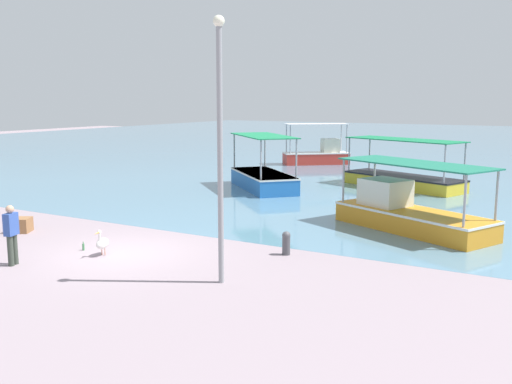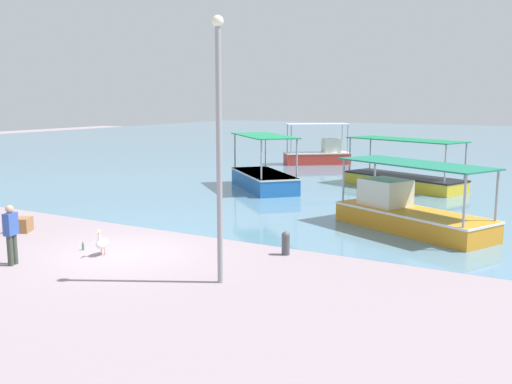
{
  "view_description": "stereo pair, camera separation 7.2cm",
  "coord_description": "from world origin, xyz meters",
  "views": [
    {
      "loc": [
        11.64,
        -12.35,
        4.56
      ],
      "look_at": [
        1.21,
        5.97,
        1.11
      ],
      "focal_mm": 40.0,
      "sensor_mm": 36.0,
      "label": 1
    },
    {
      "loc": [
        11.7,
        -12.32,
        4.56
      ],
      "look_at": [
        1.21,
        5.97,
        1.11
      ],
      "focal_mm": 40.0,
      "sensor_mm": 36.0,
      "label": 2
    }
  ],
  "objects": [
    {
      "name": "cargo_crate",
      "position": [
        -4.97,
        0.36,
        0.25
      ],
      "size": [
        0.86,
        0.86,
        0.5
      ],
      "primitive_type": "cube",
      "rotation": [
        0.0,
        0.0,
        3.65
      ],
      "color": "#94653E",
      "rests_on": "ground"
    },
    {
      "name": "fishing_boat_far_left",
      "position": [
        6.55,
        7.39,
        0.64
      ],
      "size": [
        6.05,
        4.23,
        2.39
      ],
      "color": "orange",
      "rests_on": "harbor_water"
    },
    {
      "name": "ground",
      "position": [
        0.0,
        0.0,
        0.0
      ],
      "size": [
        120.0,
        120.0,
        0.0
      ],
      "primitive_type": "plane",
      "color": "gray"
    },
    {
      "name": "mooring_bollard",
      "position": [
        4.32,
        2.31,
        0.38
      ],
      "size": [
        0.25,
        0.25,
        0.71
      ],
      "color": "#47474C",
      "rests_on": "ground"
    },
    {
      "name": "fishing_boat_near_left",
      "position": [
        -4.39,
        24.7,
        0.7
      ],
      "size": [
        4.54,
        4.06,
        2.84
      ],
      "color": "red",
      "rests_on": "harbor_water"
    },
    {
      "name": "fishing_boat_far_right",
      "position": [
        -2.32,
        12.91,
        0.58
      ],
      "size": [
        5.33,
        5.2,
        2.74
      ],
      "color": "blue",
      "rests_on": "harbor_water"
    },
    {
      "name": "glass_bottle",
      "position": [
        -1.27,
        -0.31,
        0.11
      ],
      "size": [
        0.07,
        0.07,
        0.27
      ],
      "color": "#3F7F4C",
      "rests_on": "ground"
    },
    {
      "name": "harbor_water",
      "position": [
        0.0,
        48.0,
        0.0
      ],
      "size": [
        110.0,
        90.0,
        0.0
      ],
      "primitive_type": "cube",
      "color": "#57829B",
      "rests_on": "ground"
    },
    {
      "name": "fishing_boat_center",
      "position": [
        3.79,
        16.84,
        0.5
      ],
      "size": [
        6.75,
        4.23,
        2.52
      ],
      "color": "gold",
      "rests_on": "harbor_water"
    },
    {
      "name": "lamp_post",
      "position": [
        4.07,
        -0.81,
        3.61
      ],
      "size": [
        0.28,
        0.28,
        6.5
      ],
      "color": "gray",
      "rests_on": "ground"
    },
    {
      "name": "pelican",
      "position": [
        -0.35,
        -0.43,
        0.38
      ],
      "size": [
        0.42,
        0.79,
        0.8
      ],
      "color": "#E0997A",
      "rests_on": "ground"
    },
    {
      "name": "fisherman_standing",
      "position": [
        -1.79,
        -2.39,
        0.91
      ],
      "size": [
        0.32,
        0.44,
        1.69
      ],
      "color": "#374036",
      "rests_on": "ground"
    }
  ]
}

